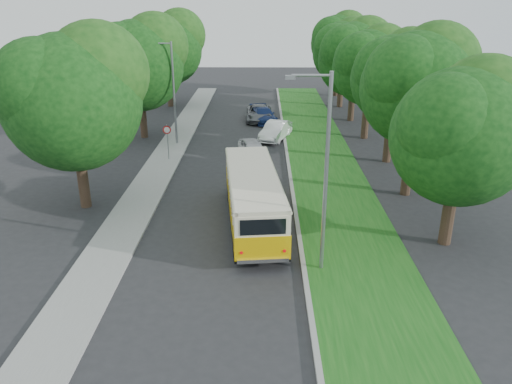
{
  "coord_description": "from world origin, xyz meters",
  "views": [
    {
      "loc": [
        1.89,
        -20.34,
        10.44
      ],
      "look_at": [
        1.57,
        2.39,
        1.5
      ],
      "focal_mm": 35.0,
      "sensor_mm": 36.0,
      "label": 1
    }
  ],
  "objects_px": {
    "vintage_bus": "(253,199)",
    "car_silver": "(253,150)",
    "car_white": "(276,131)",
    "car_grey": "(259,113)",
    "car_blue": "(263,115)",
    "lamppost_far": "(172,90)",
    "lamppost_near": "(324,169)"
  },
  "relations": [
    {
      "from": "car_blue",
      "to": "lamppost_far",
      "type": "bearing_deg",
      "value": -146.17
    },
    {
      "from": "lamppost_far",
      "to": "car_grey",
      "type": "height_order",
      "value": "lamppost_far"
    },
    {
      "from": "car_grey",
      "to": "car_blue",
      "type": "bearing_deg",
      "value": -53.96
    },
    {
      "from": "vintage_bus",
      "to": "car_silver",
      "type": "distance_m",
      "value": 10.68
    },
    {
      "from": "vintage_bus",
      "to": "car_white",
      "type": "bearing_deg",
      "value": 78.77
    },
    {
      "from": "lamppost_near",
      "to": "lamppost_far",
      "type": "xyz_separation_m",
      "value": [
        -8.91,
        18.5,
        -0.25
      ]
    },
    {
      "from": "car_blue",
      "to": "vintage_bus",
      "type": "bearing_deg",
      "value": -105.08
    },
    {
      "from": "car_silver",
      "to": "car_white",
      "type": "distance_m",
      "value": 5.34
    },
    {
      "from": "lamppost_near",
      "to": "lamppost_far",
      "type": "height_order",
      "value": "lamppost_near"
    },
    {
      "from": "car_silver",
      "to": "car_grey",
      "type": "relative_size",
      "value": 0.81
    },
    {
      "from": "car_white",
      "to": "vintage_bus",
      "type": "bearing_deg",
      "value": -75.53
    },
    {
      "from": "lamppost_near",
      "to": "car_white",
      "type": "height_order",
      "value": "lamppost_near"
    },
    {
      "from": "lamppost_near",
      "to": "car_silver",
      "type": "distance_m",
      "value": 15.66
    },
    {
      "from": "vintage_bus",
      "to": "car_silver",
      "type": "height_order",
      "value": "vintage_bus"
    },
    {
      "from": "lamppost_near",
      "to": "car_blue",
      "type": "distance_m",
      "value": 26.13
    },
    {
      "from": "lamppost_far",
      "to": "vintage_bus",
      "type": "relative_size",
      "value": 0.82
    },
    {
      "from": "car_silver",
      "to": "car_blue",
      "type": "xyz_separation_m",
      "value": [
        0.73,
        10.85,
        -0.03
      ]
    },
    {
      "from": "car_white",
      "to": "car_grey",
      "type": "distance_m",
      "value": 6.45
    },
    {
      "from": "car_silver",
      "to": "car_white",
      "type": "relative_size",
      "value": 0.93
    },
    {
      "from": "lamppost_far",
      "to": "lamppost_near",
      "type": "bearing_deg",
      "value": -64.29
    },
    {
      "from": "vintage_bus",
      "to": "car_silver",
      "type": "xyz_separation_m",
      "value": [
        -0.25,
        10.66,
        -0.69
      ]
    },
    {
      "from": "car_white",
      "to": "car_blue",
      "type": "xyz_separation_m",
      "value": [
        -0.96,
        5.79,
        -0.05
      ]
    },
    {
      "from": "vintage_bus",
      "to": "car_blue",
      "type": "distance_m",
      "value": 21.52
    },
    {
      "from": "car_white",
      "to": "lamppost_far",
      "type": "bearing_deg",
      "value": -149.24
    },
    {
      "from": "car_grey",
      "to": "car_silver",
      "type": "bearing_deg",
      "value": -92.31
    },
    {
      "from": "car_white",
      "to": "car_grey",
      "type": "height_order",
      "value": "car_white"
    },
    {
      "from": "car_silver",
      "to": "vintage_bus",
      "type": "bearing_deg",
      "value": -102.68
    },
    {
      "from": "car_silver",
      "to": "car_white",
      "type": "xyz_separation_m",
      "value": [
        1.69,
        5.06,
        0.03
      ]
    },
    {
      "from": "lamppost_far",
      "to": "car_silver",
      "type": "distance_m",
      "value": 7.71
    },
    {
      "from": "lamppost_far",
      "to": "vintage_bus",
      "type": "distance_m",
      "value": 15.75
    },
    {
      "from": "lamppost_far",
      "to": "car_silver",
      "type": "height_order",
      "value": "lamppost_far"
    },
    {
      "from": "car_grey",
      "to": "lamppost_far",
      "type": "bearing_deg",
      "value": -129.29
    }
  ]
}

